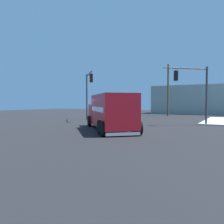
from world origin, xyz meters
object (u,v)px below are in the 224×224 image
(delivery_truck, at_px, (110,112))
(traffic_light_secondary, at_px, (88,89))
(traffic_light_primary, at_px, (196,86))
(utility_pole, at_px, (168,89))

(delivery_truck, relative_size, traffic_light_secondary, 1.30)
(traffic_light_primary, distance_m, traffic_light_secondary, 12.72)
(delivery_truck, height_order, utility_pole, utility_pole)
(delivery_truck, distance_m, utility_pole, 22.70)
(delivery_truck, distance_m, traffic_light_primary, 9.51)
(traffic_light_primary, xyz_separation_m, utility_pole, (-6.75, 14.91, 0.69))
(traffic_light_secondary, bearing_deg, traffic_light_primary, 0.05)
(traffic_light_secondary, bearing_deg, delivery_truck, -45.42)
(delivery_truck, height_order, traffic_light_primary, traffic_light_primary)
(traffic_light_primary, height_order, utility_pole, utility_pole)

